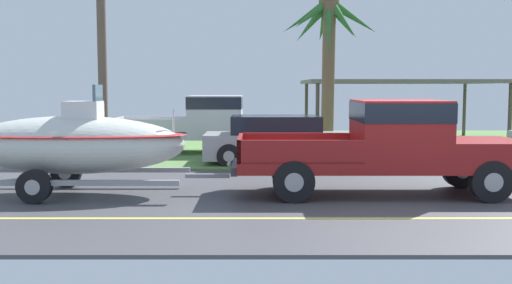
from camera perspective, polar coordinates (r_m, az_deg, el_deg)
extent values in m
cube|color=#424247|center=(12.20, 13.12, -5.37)|extent=(36.00, 8.00, 0.06)
cube|color=#567F42|center=(22.95, 6.96, -0.31)|extent=(36.00, 14.00, 0.11)
cube|color=#DBCC4C|center=(10.48, 15.35, -6.96)|extent=(34.20, 0.12, 0.01)
cube|color=maroon|center=(12.51, 11.60, -2.02)|extent=(5.70, 1.90, 0.22)
cube|color=maroon|center=(13.04, 20.49, -0.63)|extent=(1.60, 1.90, 0.38)
cube|color=maroon|center=(12.53, 13.44, 1.17)|extent=(1.71, 1.90, 1.18)
cube|color=black|center=(12.51, 13.48, 2.82)|extent=(1.73, 1.92, 0.38)
cube|color=#621111|center=(12.27, 4.02, -1.45)|extent=(2.39, 1.90, 0.04)
cube|color=maroon|center=(13.15, 3.76, -0.11)|extent=(2.39, 0.08, 0.45)
cube|color=maroon|center=(11.34, 4.34, -0.96)|extent=(2.39, 0.08, 0.45)
cube|color=maroon|center=(12.22, -1.39, -0.50)|extent=(0.08, 1.90, 0.45)
cube|color=#333338|center=(12.27, -1.85, -2.34)|extent=(0.12, 1.71, 0.16)
sphere|color=#B2B2B7|center=(12.27, -2.41, -2.10)|extent=(0.10, 0.10, 0.10)
cylinder|color=black|center=(13.85, 18.91, -2.46)|extent=(0.80, 0.28, 0.80)
cylinder|color=#9E9EA3|center=(13.85, 18.91, -2.46)|extent=(0.36, 0.29, 0.36)
cylinder|color=black|center=(12.30, 21.42, -3.48)|extent=(0.80, 0.28, 0.80)
cylinder|color=#9E9EA3|center=(12.30, 21.42, -3.48)|extent=(0.36, 0.29, 0.36)
cylinder|color=black|center=(13.14, 3.24, -2.59)|extent=(0.80, 0.28, 0.80)
cylinder|color=#9E9EA3|center=(13.14, 3.24, -2.59)|extent=(0.36, 0.29, 0.36)
cylinder|color=black|center=(11.48, 3.70, -3.72)|extent=(0.80, 0.28, 0.80)
cylinder|color=#9E9EA3|center=(11.48, 3.70, -3.72)|extent=(0.36, 0.29, 0.36)
cube|color=gray|center=(12.33, -4.50, -3.21)|extent=(0.90, 0.10, 0.08)
cube|color=gray|center=(13.69, -15.62, -2.54)|extent=(4.54, 0.12, 0.10)
cube|color=gray|center=(11.99, -17.95, -3.68)|extent=(4.54, 0.12, 0.10)
cylinder|color=black|center=(13.89, -17.36, -2.73)|extent=(0.64, 0.22, 0.64)
cylinder|color=#9E9EA3|center=(13.89, -17.36, -2.73)|extent=(0.29, 0.23, 0.29)
cylinder|color=black|center=(12.09, -20.08, -3.96)|extent=(0.64, 0.22, 0.64)
cylinder|color=#9E9EA3|center=(12.09, -20.08, -3.96)|extent=(0.29, 0.23, 0.29)
ellipsoid|color=silver|center=(12.77, -16.78, -0.25)|extent=(4.55, 1.71, 1.17)
ellipsoid|color=#B22626|center=(12.75, -16.81, 0.66)|extent=(4.64, 1.75, 0.12)
cube|color=silver|center=(12.66, -15.87, 2.26)|extent=(0.70, 0.60, 0.65)
cube|color=slate|center=(12.57, -14.60, 4.44)|extent=(0.06, 0.56, 0.36)
cylinder|color=silver|center=(12.29, -7.68, 1.98)|extent=(0.04, 0.04, 0.50)
cube|color=silver|center=(19.84, -4.85, 0.70)|extent=(5.71, 1.95, 0.22)
cube|color=silver|center=(19.75, 1.10, 1.57)|extent=(1.60, 1.95, 0.38)
cube|color=silver|center=(19.77, -3.71, 2.70)|extent=(1.71, 1.95, 1.17)
cube|color=black|center=(19.76, -3.72, 3.73)|extent=(1.73, 1.97, 0.38)
cube|color=gray|center=(20.05, -9.58, 1.06)|extent=(2.40, 1.95, 0.04)
cube|color=silver|center=(20.95, -9.16, 1.80)|extent=(2.40, 0.08, 0.45)
cube|color=silver|center=(19.11, -10.06, 1.47)|extent=(2.40, 0.08, 0.45)
cube|color=silver|center=(20.26, -12.82, 1.63)|extent=(0.08, 1.95, 0.45)
cube|color=#333338|center=(20.31, -13.07, 0.51)|extent=(0.12, 1.76, 0.16)
sphere|color=#B2B2B7|center=(20.33, -13.41, 0.65)|extent=(0.10, 0.10, 0.10)
cylinder|color=black|center=(20.65, 0.84, 0.25)|extent=(0.80, 0.28, 0.80)
cylinder|color=#9E9EA3|center=(20.65, 0.84, 0.25)|extent=(0.36, 0.29, 0.36)
cylinder|color=black|center=(18.93, 0.90, -0.20)|extent=(0.80, 0.28, 0.80)
cylinder|color=#9E9EA3|center=(18.93, 0.90, -0.20)|extent=(0.36, 0.29, 0.36)
cylinder|color=black|center=(20.94, -9.49, 0.25)|extent=(0.80, 0.28, 0.80)
cylinder|color=#9E9EA3|center=(20.94, -9.49, 0.25)|extent=(0.36, 0.29, 0.36)
cylinder|color=black|center=(19.25, -10.34, -0.19)|extent=(0.80, 0.28, 0.80)
cylinder|color=#9E9EA3|center=(19.25, -10.34, -0.19)|extent=(0.36, 0.29, 0.36)
cube|color=#99999E|center=(17.07, 2.74, -0.35)|extent=(4.45, 1.77, 0.70)
cube|color=black|center=(17.02, 2.00, 1.66)|extent=(2.49, 1.63, 0.50)
cylinder|color=black|center=(18.01, 7.44, -0.74)|extent=(0.66, 0.22, 0.66)
cylinder|color=#9E9EA3|center=(18.01, 7.44, -0.74)|extent=(0.30, 0.23, 0.30)
cylinder|color=black|center=(16.44, 8.14, -1.31)|extent=(0.66, 0.22, 0.66)
cylinder|color=#9E9EA3|center=(16.44, 8.14, -1.31)|extent=(0.30, 0.23, 0.30)
cylinder|color=black|center=(17.88, -2.23, -0.75)|extent=(0.66, 0.22, 0.66)
cylinder|color=#9E9EA3|center=(17.88, -2.23, -0.75)|extent=(0.30, 0.23, 0.30)
cylinder|color=black|center=(16.30, -2.45, -1.32)|extent=(0.66, 0.22, 0.66)
cylinder|color=#9E9EA3|center=(16.30, -2.45, -1.32)|extent=(0.30, 0.23, 0.30)
cylinder|color=#4C4238|center=(28.14, 19.19, 2.83)|extent=(0.14, 0.14, 2.33)
cylinder|color=#4C4238|center=(23.66, 22.97, 2.32)|extent=(0.14, 0.14, 2.33)
cylinder|color=#4C4238|center=(26.69, 4.90, 2.99)|extent=(0.14, 0.14, 2.33)
cylinder|color=#4C4238|center=(21.92, 5.94, 2.51)|extent=(0.14, 0.14, 2.33)
cube|color=#6B665B|center=(24.84, 13.45, 5.55)|extent=(7.46, 5.29, 0.14)
cylinder|color=brown|center=(19.65, 6.95, 5.95)|extent=(0.41, 0.79, 4.92)
cone|color=#2D6B2D|center=(19.82, 9.23, 11.57)|extent=(1.71, 0.46, 1.29)
cone|color=#2D6B2D|center=(20.36, 8.22, 11.40)|extent=(1.44, 1.52, 1.35)
cone|color=#2D6B2D|center=(20.23, 6.57, 11.23)|extent=(0.65, 1.35, 1.43)
cone|color=#2D6B2D|center=(20.10, 5.48, 11.24)|extent=(1.39, 1.24, 1.46)
cone|color=#2D6B2D|center=(19.67, 4.88, 11.71)|extent=(1.63, 0.36, 1.22)
cone|color=#2D6B2D|center=(19.35, 5.45, 11.92)|extent=(1.44, 1.11, 1.16)
cone|color=#2D6B2D|center=(19.09, 7.01, 10.71)|extent=(0.46, 1.54, 1.92)
cone|color=#2D6B2D|center=(19.36, 8.27, 11.41)|extent=(1.16, 1.33, 1.46)
sphere|color=brown|center=(19.84, 7.03, 13.05)|extent=(0.65, 0.65, 0.65)
cylinder|color=brown|center=(16.73, -14.29, 11.96)|extent=(0.24, 0.24, 8.39)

